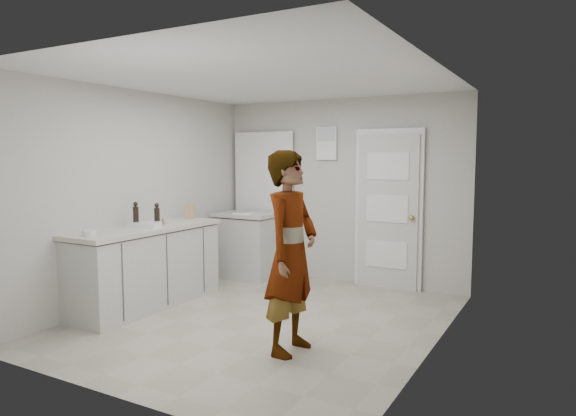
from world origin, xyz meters
The scene contains 12 objects.
ground centered at (0.00, 0.00, 0.00)m, with size 4.00×4.00×0.00m, color gray.
room_shell centered at (-0.17, 1.95, 1.02)m, with size 4.00×4.00×4.00m.
main_counter centered at (-1.45, -0.20, 0.43)m, with size 0.64×1.96×0.93m.
side_counter centered at (-1.25, 1.55, 0.43)m, with size 0.84×0.61×0.93m.
person centered at (0.66, -0.61, 0.89)m, with size 0.65×0.43×1.77m, color silver.
cake_mix_box centered at (-1.51, 0.63, 1.02)m, with size 0.12×0.05×0.19m, color tan.
spice_jar centered at (-1.39, 0.03, 0.96)m, with size 0.05×0.05×0.07m, color tan.
oil_cruet_a centered at (-1.44, -0.03, 1.05)m, with size 0.06×0.06×0.26m.
oil_cruet_b centered at (-1.54, -0.27, 1.06)m, with size 0.06×0.06×0.29m.
baking_dish centered at (-1.44, -0.23, 0.95)m, with size 0.37×0.31×0.06m.
egg_bowl centered at (-1.47, -0.97, 0.95)m, with size 0.14×0.14×0.05m.
papers centered at (-1.25, 1.50, 0.93)m, with size 0.26×0.33×0.01m, color white.
Camera 1 is at (2.78, -4.48, 1.71)m, focal length 32.00 mm.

